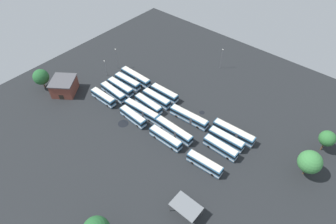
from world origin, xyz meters
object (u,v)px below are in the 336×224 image
(bus_row3_slot0, at_px, (136,77))
(bus_row3_slot3, at_px, (113,92))
(bus_row2_slot4, at_px, (133,117))
(lamp_post_near_entrance, at_px, (105,67))
(bus_row0_slot2, at_px, (220,148))
(bus_row1_slot1, at_px, (189,117))
(bus_row3_slot1, at_px, (128,82))
(tree_east_edge, at_px, (310,162))
(tree_south_edge, at_px, (41,77))
(tree_west_edge, at_px, (327,138))
(bus_row1_slot3, at_px, (174,131))
(bus_row2_slot2, at_px, (148,104))
(bus_row0_slot1, at_px, (226,139))
(bus_row2_slot1, at_px, (156,99))
(bus_row0_slot0, at_px, (234,132))
(bus_row2_slot0, at_px, (164,93))
(maintenance_shelter, at_px, (186,206))
(bus_row2_slot3, at_px, (142,111))
(lamp_post_mid_lot, at_px, (117,58))
(bus_row1_slot4, at_px, (166,138))
(depot_building, at_px, (64,86))
(lamp_post_by_building, at_px, (221,58))
(bus_row0_slot4, at_px, (205,164))
(bus_row3_slot4, at_px, (103,97))

(bus_row3_slot0, bearing_deg, bus_row3_slot3, 90.32)
(bus_row2_slot4, xyz_separation_m, lamp_post_near_entrance, (26.93, -11.08, 2.27))
(bus_row0_slot2, xyz_separation_m, bus_row1_slot1, (15.70, -4.21, 0.00))
(bus_row3_slot0, xyz_separation_m, bus_row3_slot1, (0.41, 4.14, -0.00))
(bus_row3_slot1, distance_m, tree_east_edge, 70.10)
(tree_south_edge, height_order, tree_west_edge, tree_south_edge)
(bus_row1_slot3, distance_m, bus_row2_slot2, 15.68)
(bus_row0_slot1, height_order, bus_row3_slot1, same)
(bus_row2_slot4, height_order, tree_west_edge, tree_west_edge)
(tree_west_edge, bearing_deg, tree_east_edge, 86.38)
(bus_row2_slot2, height_order, bus_row3_slot3, same)
(bus_row2_slot1, height_order, bus_row2_slot4, same)
(bus_row0_slot0, height_order, bus_row2_slot0, same)
(bus_row2_slot2, height_order, tree_east_edge, tree_east_edge)
(bus_row2_slot1, xyz_separation_m, tree_east_edge, (-54.30, -4.98, 4.16))
(bus_row1_slot3, bearing_deg, maintenance_shelter, 135.94)
(bus_row0_slot0, xyz_separation_m, tree_west_edge, (-24.44, -13.30, 3.73))
(bus_row2_slot1, xyz_separation_m, bus_row3_slot0, (15.09, -4.20, 0.00))
(bus_row2_slot3, bearing_deg, bus_row3_slot0, -38.69)
(bus_row2_slot3, distance_m, lamp_post_mid_lot, 30.72)
(bus_row1_slot4, bearing_deg, bus_row2_slot3, -15.75)
(bus_row3_slot1, xyz_separation_m, maintenance_shelter, (-50.62, 27.49, 1.83))
(bus_row3_slot0, xyz_separation_m, depot_building, (15.91, 22.83, 1.13))
(lamp_post_by_building, bearing_deg, bus_row2_slot1, 79.46)
(bus_row0_slot1, height_order, bus_row1_slot1, same)
(tree_east_edge, bearing_deg, lamp_post_by_building, -30.94)
(bus_row3_slot3, xyz_separation_m, depot_building, (15.98, 10.63, 1.13))
(lamp_post_by_building, bearing_deg, bus_row0_slot4, 117.72)
(bus_row1_slot4, xyz_separation_m, depot_building, (46.07, 6.31, 1.13))
(bus_row0_slot2, relative_size, maintenance_shelter, 1.49)
(bus_row2_slot3, bearing_deg, bus_row2_slot1, -87.62)
(bus_row2_slot4, height_order, bus_row3_slot4, same)
(bus_row2_slot4, xyz_separation_m, lamp_post_mid_lot, (27.13, -17.58, 3.38))
(bus_row0_slot0, relative_size, bus_row2_slot2, 1.22)
(bus_row1_slot3, bearing_deg, lamp_post_by_building, -78.15)
(bus_row3_slot0, bearing_deg, bus_row0_slot2, 169.82)
(bus_row0_slot0, height_order, bus_row3_slot0, same)
(bus_row0_slot0, bearing_deg, bus_row0_slot2, 90.92)
(depot_building, xyz_separation_m, lamp_post_near_entrance, (-4.13, -17.41, 1.14))
(bus_row0_slot0, distance_m, tree_east_edge, 24.02)
(bus_row0_slot1, height_order, tree_west_edge, tree_west_edge)
(bus_row2_slot2, xyz_separation_m, tree_west_edge, (-55.27, -21.69, 3.73))
(lamp_post_by_building, bearing_deg, bus_row0_slot0, 129.47)
(bus_row2_slot1, distance_m, depot_building, 36.19)
(lamp_post_by_building, bearing_deg, bus_row0_slot2, 122.95)
(lamp_post_near_entrance, relative_size, tree_east_edge, 0.78)
(bus_row2_slot0, bearing_deg, tree_west_edge, -166.41)
(bus_row2_slot0, distance_m, depot_building, 38.76)
(bus_row0_slot0, relative_size, bus_row3_slot0, 1.00)
(bus_row3_slot3, bearing_deg, bus_row2_slot3, 179.41)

